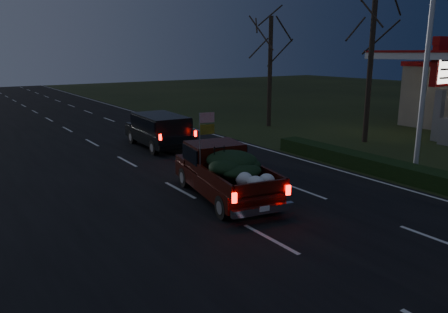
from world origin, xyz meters
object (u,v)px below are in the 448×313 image
light_pole (430,34)px  pickup_truck (225,169)px  lead_suv (160,127)px  gas_price_pylon (443,72)px

light_pole → pickup_truck: (-8.58, 1.51, -4.51)m
pickup_truck → lead_suv: size_ratio=1.06×
light_pole → pickup_truck: size_ratio=1.75×
light_pole → gas_price_pylon: light_pole is taller
light_pole → gas_price_pylon: bearing=24.7°
light_pole → lead_suv: bearing=124.9°
gas_price_pylon → pickup_truck: gas_price_pylon is taller
pickup_truck → lead_suv: bearing=88.9°
pickup_truck → gas_price_pylon: bearing=15.6°
light_pole → pickup_truck: bearing=170.0°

